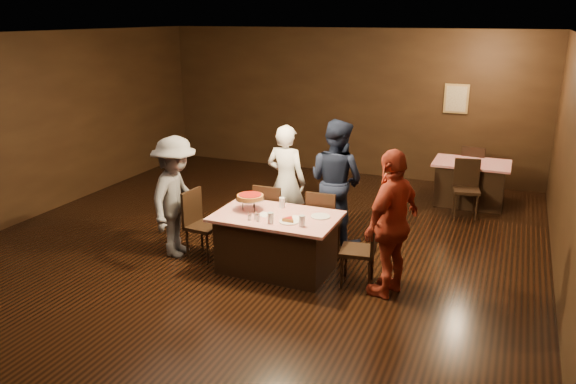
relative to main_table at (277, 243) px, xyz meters
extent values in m
plane|color=black|center=(-0.59, 0.03, -0.39)|extent=(10.00, 10.00, 0.00)
cube|color=silver|center=(-0.59, 0.03, 2.62)|extent=(8.00, 10.00, 0.04)
cube|color=black|center=(-0.59, 5.03, 1.11)|extent=(8.00, 0.04, 3.00)
cube|color=black|center=(-4.59, 0.03, 1.11)|extent=(0.04, 10.00, 3.00)
cube|color=tan|center=(1.61, 5.00, 1.31)|extent=(0.46, 0.03, 0.56)
cube|color=beige|center=(1.61, 4.98, 1.31)|extent=(0.38, 0.01, 0.48)
cube|color=#A4110A|center=(0.00, 0.00, 0.00)|extent=(1.60, 1.00, 0.77)
cube|color=#A60B1C|center=(2.09, 3.82, 0.00)|extent=(1.30, 0.90, 0.77)
cube|color=black|center=(-0.40, 0.75, 0.09)|extent=(0.43, 0.43, 0.95)
cube|color=black|center=(0.40, 0.75, 0.09)|extent=(0.43, 0.43, 0.95)
cube|color=black|center=(-1.10, 0.00, 0.09)|extent=(0.46, 0.46, 0.95)
cube|color=black|center=(1.10, 0.00, 0.09)|extent=(0.47, 0.47, 0.95)
cube|color=black|center=(2.09, 3.12, 0.09)|extent=(0.49, 0.49, 0.95)
cube|color=black|center=(2.09, 4.42, 0.09)|extent=(0.47, 0.47, 0.95)
imported|color=white|center=(-0.36, 1.18, 0.48)|extent=(0.66, 0.47, 1.72)
imported|color=black|center=(0.39, 1.30, 0.53)|extent=(1.07, 0.95, 1.83)
imported|color=slate|center=(-1.49, -0.06, 0.46)|extent=(0.75, 1.16, 1.70)
imported|color=maroon|center=(1.52, -0.08, 0.52)|extent=(0.76, 1.14, 1.80)
cylinder|color=black|center=(-0.40, 0.15, 0.46)|extent=(0.01, 0.01, 0.15)
cylinder|color=black|center=(-0.49, 0.00, 0.46)|extent=(0.01, 0.01, 0.15)
cylinder|color=black|center=(-0.31, 0.00, 0.46)|extent=(0.01, 0.01, 0.15)
cylinder|color=silver|center=(-0.40, 0.05, 0.54)|extent=(0.38, 0.38, 0.01)
cylinder|color=#B27233|center=(-0.40, 0.05, 0.57)|extent=(0.35, 0.35, 0.05)
cylinder|color=#A5140C|center=(-0.40, 0.05, 0.60)|extent=(0.30, 0.30, 0.01)
cylinder|color=white|center=(0.25, -0.18, 0.39)|extent=(0.25, 0.25, 0.01)
cylinder|color=#B27233|center=(0.25, -0.18, 0.42)|extent=(0.18, 0.18, 0.04)
cylinder|color=#A5140C|center=(0.25, -0.18, 0.44)|extent=(0.14, 0.14, 0.01)
cylinder|color=white|center=(0.55, 0.15, 0.39)|extent=(0.25, 0.25, 0.01)
cylinder|color=silver|center=(0.05, -0.30, 0.46)|extent=(0.08, 0.08, 0.14)
cylinder|color=silver|center=(0.45, -0.25, 0.46)|extent=(0.08, 0.08, 0.14)
cylinder|color=silver|center=(-0.05, 0.30, 0.46)|extent=(0.08, 0.08, 0.14)
cylinder|color=silver|center=(-0.18, -0.25, 0.43)|extent=(0.04, 0.04, 0.08)
cylinder|color=silver|center=(-0.18, -0.25, 0.47)|extent=(0.05, 0.05, 0.02)
cylinder|color=silver|center=(-0.12, -0.30, 0.43)|extent=(0.04, 0.04, 0.08)
cylinder|color=silver|center=(-0.12, -0.30, 0.47)|extent=(0.05, 0.05, 0.02)
cylinder|color=silver|center=(-0.24, -0.30, 0.43)|extent=(0.04, 0.04, 0.08)
cylinder|color=silver|center=(-0.24, -0.30, 0.47)|extent=(0.05, 0.05, 0.02)
cube|color=white|center=(0.30, 0.00, 0.39)|extent=(0.19, 0.19, 0.01)
cube|color=white|center=(-0.15, -0.05, 0.39)|extent=(0.21, 0.21, 0.01)
camera|label=1|loc=(2.74, -6.26, 2.86)|focal=35.00mm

